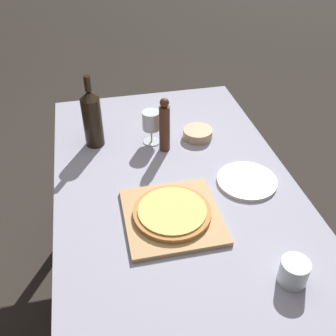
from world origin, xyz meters
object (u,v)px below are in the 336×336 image
(wine_glass, at_px, (151,122))
(pepper_mill, at_px, (165,126))
(wine_bottle, at_px, (92,118))
(small_bowl, at_px, (198,134))
(pizza, at_px, (172,212))

(wine_glass, bearing_deg, pepper_mill, -55.83)
(pepper_mill, relative_size, wine_glass, 1.61)
(wine_bottle, height_order, pepper_mill, wine_bottle)
(wine_glass, height_order, small_bowl, wine_glass)
(small_bowl, bearing_deg, wine_bottle, 173.83)
(pizza, distance_m, wine_bottle, 0.59)
(wine_bottle, bearing_deg, pizza, -66.29)
(wine_bottle, distance_m, small_bowl, 0.48)
(pepper_mill, bearing_deg, wine_glass, 124.17)
(pizza, height_order, pepper_mill, pepper_mill)
(pepper_mill, relative_size, small_bowl, 1.88)
(wine_bottle, xyz_separation_m, pepper_mill, (0.30, -0.11, -0.02))
(pizza, xyz_separation_m, pepper_mill, (0.06, 0.42, 0.09))
(wine_glass, distance_m, small_bowl, 0.23)
(pizza, xyz_separation_m, wine_bottle, (-0.23, 0.53, 0.11))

